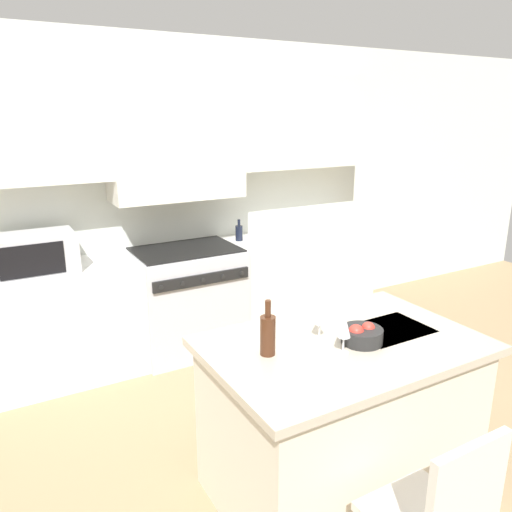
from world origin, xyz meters
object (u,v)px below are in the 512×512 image
wine_glass_far (320,314)px  fruit_bowl (362,335)px  range_stove (188,300)px  wine_bottle (268,334)px  oil_bottle_on_counter (239,233)px  microwave (36,253)px  wine_glass_near (344,327)px

wine_glass_far → fruit_bowl: wine_glass_far is taller
range_stove → wine_bottle: wine_bottle is taller
range_stove → fruit_bowl: 2.16m
range_stove → fruit_bowl: bearing=-86.3°
wine_bottle → oil_bottle_on_counter: bearing=65.9°
microwave → fruit_bowl: microwave is taller
wine_glass_far → wine_bottle: bearing=-177.7°
oil_bottle_on_counter → wine_glass_far: bearing=-106.3°
wine_glass_near → fruit_bowl: size_ratio=0.99×
wine_bottle → oil_bottle_on_counter: 2.27m
wine_glass_near → oil_bottle_on_counter: wine_glass_near is taller
wine_glass_near → wine_glass_far: same height
wine_glass_far → oil_bottle_on_counter: 2.14m
wine_bottle → fruit_bowl: (0.49, -0.13, -0.06)m
microwave → oil_bottle_on_counter: microwave is taller
wine_bottle → oil_bottle_on_counter: (0.93, 2.07, -0.03)m
wine_glass_far → oil_bottle_on_counter: size_ratio=1.05×
wine_bottle → fruit_bowl: size_ratio=1.32×
wine_glass_near → oil_bottle_on_counter: bearing=75.1°
wine_glass_far → oil_bottle_on_counter: wine_glass_far is taller
wine_glass_far → fruit_bowl: bearing=-40.8°
microwave → wine_glass_far: size_ratio=2.63×
microwave → wine_glass_near: (1.15, -2.17, -0.00)m
range_stove → wine_glass_far: bearing=-90.9°
wine_glass_far → oil_bottle_on_counter: bearing=73.7°
fruit_bowl → wine_glass_near: bearing=-163.3°
range_stove → wine_glass_far: wine_glass_far is taller
fruit_bowl → oil_bottle_on_counter: oil_bottle_on_counter is taller
wine_bottle → oil_bottle_on_counter: size_ratio=1.42×
microwave → range_stove: bearing=-0.9°
microwave → wine_glass_near: microwave is taller
wine_bottle → wine_glass_near: bearing=-28.4°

